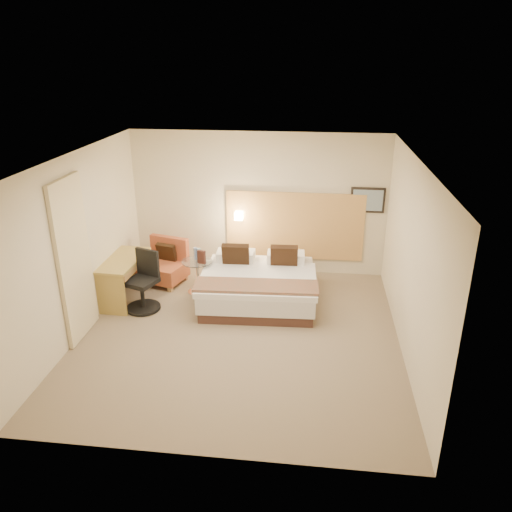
# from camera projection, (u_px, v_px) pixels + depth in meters

# --- Properties ---
(floor) EXTENTS (4.80, 5.00, 0.02)m
(floor) POSITION_uv_depth(u_px,v_px,m) (239.00, 335.00, 7.63)
(floor) COLOR #816F57
(floor) RESTS_ON ground
(ceiling) EXTENTS (4.80, 5.00, 0.02)m
(ceiling) POSITION_uv_depth(u_px,v_px,m) (237.00, 158.00, 6.60)
(ceiling) COLOR silver
(ceiling) RESTS_ON floor
(wall_back) EXTENTS (4.80, 0.02, 2.70)m
(wall_back) POSITION_uv_depth(u_px,v_px,m) (258.00, 204.00, 9.43)
(wall_back) COLOR beige
(wall_back) RESTS_ON floor
(wall_front) EXTENTS (4.80, 0.02, 2.70)m
(wall_front) POSITION_uv_depth(u_px,v_px,m) (199.00, 349.00, 4.81)
(wall_front) COLOR beige
(wall_front) RESTS_ON floor
(wall_left) EXTENTS (0.02, 5.00, 2.70)m
(wall_left) POSITION_uv_depth(u_px,v_px,m) (77.00, 246.00, 7.39)
(wall_left) COLOR beige
(wall_left) RESTS_ON floor
(wall_right) EXTENTS (0.02, 5.00, 2.70)m
(wall_right) POSITION_uv_depth(u_px,v_px,m) (411.00, 261.00, 6.85)
(wall_right) COLOR beige
(wall_right) RESTS_ON floor
(headboard_panel) EXTENTS (2.60, 0.04, 1.30)m
(headboard_panel) POSITION_uv_depth(u_px,v_px,m) (295.00, 226.00, 9.46)
(headboard_panel) COLOR tan
(headboard_panel) RESTS_ON wall_back
(art_frame) EXTENTS (0.62, 0.03, 0.47)m
(art_frame) POSITION_uv_depth(u_px,v_px,m) (368.00, 200.00, 9.12)
(art_frame) COLOR black
(art_frame) RESTS_ON wall_back
(art_canvas) EXTENTS (0.54, 0.01, 0.39)m
(art_canvas) POSITION_uv_depth(u_px,v_px,m) (368.00, 200.00, 9.10)
(art_canvas) COLOR #778FA4
(art_canvas) RESTS_ON wall_back
(lamp_arm) EXTENTS (0.02, 0.12, 0.02)m
(lamp_arm) POSITION_uv_depth(u_px,v_px,m) (239.00, 215.00, 9.46)
(lamp_arm) COLOR white
(lamp_arm) RESTS_ON wall_back
(lamp_shade) EXTENTS (0.15, 0.15, 0.15)m
(lamp_shade) POSITION_uv_depth(u_px,v_px,m) (239.00, 216.00, 9.40)
(lamp_shade) COLOR #FFEDC6
(lamp_shade) RESTS_ON wall_back
(curtain) EXTENTS (0.06, 0.90, 2.42)m
(curtain) POSITION_uv_depth(u_px,v_px,m) (74.00, 260.00, 7.20)
(curtain) COLOR beige
(curtain) RESTS_ON wall_left
(bottle_a) EXTENTS (0.08, 0.08, 0.22)m
(bottle_a) POSITION_uv_depth(u_px,v_px,m) (196.00, 254.00, 8.79)
(bottle_a) COLOR #7D94C2
(bottle_a) RESTS_ON side_table
(bottle_b) EXTENTS (0.08, 0.08, 0.22)m
(bottle_b) POSITION_uv_depth(u_px,v_px,m) (199.00, 254.00, 8.76)
(bottle_b) COLOR #91C3E0
(bottle_b) RESTS_ON side_table
(menu_folder) EXTENTS (0.15, 0.10, 0.24)m
(menu_folder) POSITION_uv_depth(u_px,v_px,m) (202.00, 257.00, 8.62)
(menu_folder) COLOR #3E1F19
(menu_folder) RESTS_ON side_table
(bed) EXTENTS (2.01, 1.97, 0.95)m
(bed) POSITION_uv_depth(u_px,v_px,m) (259.00, 283.00, 8.60)
(bed) COLOR #422821
(bed) RESTS_ON floor
(lounge_chair) EXTENTS (0.93, 0.86, 0.82)m
(lounge_chair) POSITION_uv_depth(u_px,v_px,m) (164.00, 265.00, 9.29)
(lounge_chair) COLOR #A1784C
(lounge_chair) RESTS_ON floor
(side_table) EXTENTS (0.69, 0.69, 0.61)m
(side_table) POSITION_uv_depth(u_px,v_px,m) (198.00, 275.00, 8.85)
(side_table) COLOR white
(side_table) RESTS_ON floor
(desk) EXTENTS (0.61, 1.24, 0.76)m
(desk) POSITION_uv_depth(u_px,v_px,m) (125.00, 268.00, 8.50)
(desk) COLOR #AD9344
(desk) RESTS_ON floor
(desk_chair) EXTENTS (0.72, 0.72, 1.00)m
(desk_chair) POSITION_uv_depth(u_px,v_px,m) (144.00, 286.00, 8.27)
(desk_chair) COLOR black
(desk_chair) RESTS_ON floor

